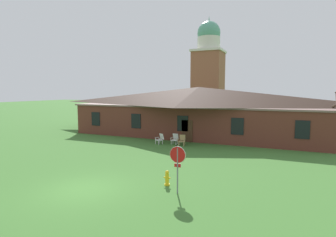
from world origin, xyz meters
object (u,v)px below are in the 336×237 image
(lawn_chair_by_porch, at_px, (160,139))
(lawn_chair_near_door, at_px, (175,139))
(stop_sign, at_px, (178,161))
(fire_hydrant, at_px, (167,178))
(lawn_chair_left_end, at_px, (182,140))

(lawn_chair_by_porch, bearing_deg, lawn_chair_near_door, 22.61)
(stop_sign, xyz_separation_m, fire_hydrant, (-0.91, 0.82, -1.23))
(lawn_chair_near_door, height_order, lawn_chair_left_end, same)
(lawn_chair_near_door, height_order, fire_hydrant, lawn_chair_near_door)
(lawn_chair_by_porch, relative_size, lawn_chair_left_end, 1.00)
(stop_sign, xyz_separation_m, lawn_chair_left_end, (-3.83, 10.72, -1.11))
(lawn_chair_by_porch, bearing_deg, stop_sign, -60.68)
(lawn_chair_by_porch, xyz_separation_m, lawn_chair_near_door, (1.26, 0.53, 0.00))
(lawn_chair_by_porch, height_order, lawn_chair_left_end, same)
(lawn_chair_near_door, distance_m, fire_hydrant, 10.88)
(stop_sign, bearing_deg, fire_hydrant, 137.92)
(lawn_chair_left_end, distance_m, fire_hydrant, 10.32)
(lawn_chair_by_porch, distance_m, lawn_chair_left_end, 2.09)
(stop_sign, distance_m, lawn_chair_by_porch, 12.11)
(stop_sign, height_order, lawn_chair_by_porch, stop_sign)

